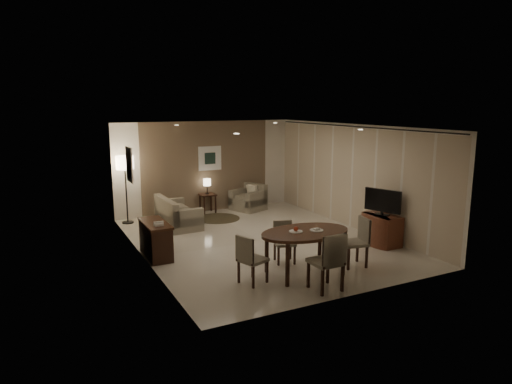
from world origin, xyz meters
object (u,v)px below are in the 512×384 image
chair_far (285,243)px  sofa (178,212)px  console_desk (156,240)px  floor_lamp (126,190)px  armchair (248,197)px  side_table (208,203)px  tv_cabinet (382,230)px  chair_near (326,261)px  dining_table (305,253)px  chair_left (253,259)px  chair_right (354,242)px

chair_far → sofa: bearing=122.4°
console_desk → floor_lamp: bearing=89.6°
console_desk → sofa: 2.47m
armchair → floor_lamp: floor_lamp is taller
armchair → side_table: (-1.24, 0.20, -0.10)m
console_desk → side_table: (2.41, 3.23, -0.09)m
console_desk → floor_lamp: size_ratio=0.65×
tv_cabinet → chair_near: chair_near is taller
console_desk → sofa: sofa is taller
side_table → floor_lamp: size_ratio=0.31×
sofa → armchair: 2.61m
tv_cabinet → chair_near: bearing=-149.7°
chair_near → chair_far: 1.54m
sofa → side_table: sofa is taller
tv_cabinet → floor_lamp: floor_lamp is taller
dining_table → chair_left: (-1.09, 0.04, 0.03)m
chair_right → armchair: bearing=-170.8°
console_desk → chair_far: (2.27, -1.54, 0.04)m
chair_right → armchair: (0.25, 5.36, -0.10)m
sofa → side_table: bearing=-51.2°
tv_cabinet → chair_far: size_ratio=1.07×
tv_cabinet → side_table: (-2.48, 4.73, -0.06)m
chair_far → armchair: chair_far is taller
chair_left → armchair: chair_left is taller
chair_far → armchair: bearing=89.2°
chair_left → side_table: (1.21, 5.46, -0.17)m
chair_far → tv_cabinet: bearing=16.9°
chair_near → chair_far: chair_near is taller
chair_right → armchair: 5.37m
floor_lamp → console_desk: bearing=-90.4°
tv_cabinet → armchair: size_ratio=1.03×
chair_left → floor_lamp: size_ratio=0.49×
chair_right → sofa: (-2.22, 4.52, -0.11)m
console_desk → dining_table: (2.29, -2.27, 0.04)m
side_table → tv_cabinet: bearing=-62.3°
chair_near → floor_lamp: bearing=-71.5°
console_desk → armchair: 4.73m
armchair → floor_lamp: 3.66m
dining_table → chair_near: size_ratio=1.70×
console_desk → tv_cabinet: (4.89, -1.50, -0.03)m
chair_far → chair_right: chair_right is taller
tv_cabinet → chair_left: 3.77m
chair_right → sofa: chair_right is taller
chair_near → chair_right: 1.40m
sofa → chair_far: bearing=-165.2°
armchair → floor_lamp: size_ratio=0.48×
chair_right → tv_cabinet: bearing=131.2°
chair_near → armchair: chair_near is taller
chair_right → floor_lamp: bearing=-136.3°
dining_table → chair_near: 0.82m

